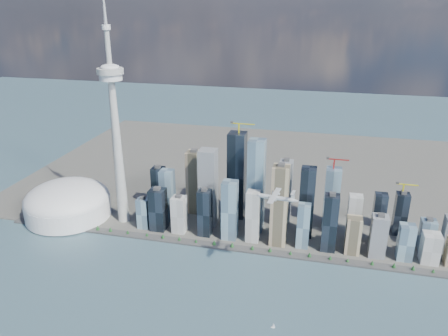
% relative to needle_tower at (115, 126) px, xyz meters
% --- Properties ---
extents(ground, '(4000.00, 4000.00, 0.00)m').
position_rel_needle_tower_xyz_m(ground, '(300.00, -310.00, -235.84)').
color(ground, '#385663').
rests_on(ground, ground).
extents(seawall, '(1100.00, 22.00, 4.00)m').
position_rel_needle_tower_xyz_m(seawall, '(300.00, -60.00, -233.84)').
color(seawall, '#383838').
rests_on(seawall, ground).
extents(land, '(1400.00, 900.00, 3.00)m').
position_rel_needle_tower_xyz_m(land, '(300.00, 390.00, -234.34)').
color(land, '#4C4C47').
rests_on(land, ground).
extents(shoreline_trees, '(960.53, 7.20, 8.80)m').
position_rel_needle_tower_xyz_m(shoreline_trees, '(300.00, -60.00, -227.06)').
color(shoreline_trees, '#3F2D1E').
rests_on(shoreline_trees, seawall).
extents(skyscraper_cluster, '(736.00, 142.00, 236.11)m').
position_rel_needle_tower_xyz_m(skyscraper_cluster, '(359.62, 26.82, -163.05)').
color(skyscraper_cluster, black).
rests_on(skyscraper_cluster, land).
extents(needle_tower, '(56.00, 56.00, 550.50)m').
position_rel_needle_tower_xyz_m(needle_tower, '(0.00, 0.00, 0.00)').
color(needle_tower, '#9C9B97').
rests_on(needle_tower, land).
extents(dome_stadium, '(200.00, 200.00, 86.00)m').
position_rel_needle_tower_xyz_m(dome_stadium, '(-140.00, -10.00, -196.40)').
color(dome_stadium, white).
rests_on(dome_stadium, land).
extents(airplane, '(75.09, 66.53, 18.30)m').
position_rel_needle_tower_xyz_m(airplane, '(377.67, -161.39, -57.93)').
color(airplane, silver).
rests_on(airplane, ground).
extents(sailboat_west, '(7.32, 2.19, 10.17)m').
position_rel_needle_tower_xyz_m(sailboat_west, '(394.72, -278.22, -232.58)').
color(sailboat_west, white).
rests_on(sailboat_west, ground).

